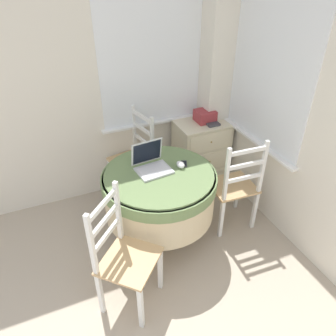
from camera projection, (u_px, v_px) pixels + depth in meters
The scene contains 11 objects.
corner_room_shell at pixel (189, 118), 2.58m from camera, with size 4.45×4.76×2.55m.
round_dining_table at pixel (159, 191), 2.96m from camera, with size 1.02×1.02×0.76m.
laptop at pixel (151, 164), 2.88m from camera, with size 0.32×0.30×0.25m.
computer_mouse at pixel (181, 165), 2.92m from camera, with size 0.07×0.10×0.05m.
cell_phone at pixel (184, 164), 2.97m from camera, with size 0.09×0.12×0.01m.
dining_chair_near_back_window at pixel (134, 159), 3.58m from camera, with size 0.47×0.49×1.01m.
dining_chair_near_right_window at pixel (235, 187), 3.16m from camera, with size 0.44×0.41×1.01m.
dining_chair_camera_near at pixel (124, 257), 2.43m from camera, with size 0.57×0.57×1.01m.
corner_cabinet at pixel (201, 152), 3.87m from camera, with size 0.60×0.45×0.78m.
storage_box at pixel (205, 116), 3.65m from camera, with size 0.21×0.20×0.13m.
book_on_cabinet at pixel (211, 122), 3.62m from camera, with size 0.14×0.19×0.02m.
Camera 1 is at (0.18, -0.26, 2.37)m, focal length 35.00 mm.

